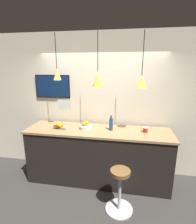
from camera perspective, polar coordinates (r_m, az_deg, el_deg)
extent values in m
plane|color=#33302D|center=(3.31, -2.39, -28.02)|extent=(14.00, 14.00, 0.00)
cube|color=beige|center=(3.67, 1.29, 2.28)|extent=(8.00, 0.06, 2.90)
cube|color=black|center=(3.56, 0.00, -14.24)|extent=(2.71, 0.69, 1.03)
cube|color=#99754C|center=(3.33, 0.00, -6.16)|extent=(2.75, 0.73, 0.04)
cylinder|color=#B7B7BC|center=(3.25, 6.87, -28.87)|extent=(0.44, 0.44, 0.02)
cylinder|color=#B7B7BC|center=(3.03, 7.08, -24.38)|extent=(0.05, 0.05, 0.64)
cylinder|color=brown|center=(2.82, 7.31, -18.88)|extent=(0.31, 0.31, 0.06)
cylinder|color=beige|center=(3.39, -4.02, -4.91)|extent=(0.24, 0.24, 0.06)
sphere|color=orange|center=(3.39, -3.76, -3.57)|extent=(0.09, 0.09, 0.09)
sphere|color=orange|center=(3.40, -4.00, -3.58)|extent=(0.08, 0.08, 0.08)
sphere|color=orange|center=(3.37, -4.37, -3.88)|extent=(0.07, 0.07, 0.07)
sphere|color=orange|center=(3.35, -4.63, -3.95)|extent=(0.08, 0.08, 0.08)
sphere|color=orange|center=(3.54, -12.23, -4.14)|extent=(0.08, 0.08, 0.08)
sphere|color=orange|center=(3.53, -12.20, -4.26)|extent=(0.08, 0.08, 0.08)
sphere|color=orange|center=(3.52, -13.83, -4.49)|extent=(0.07, 0.07, 0.07)
sphere|color=orange|center=(3.55, -12.71, -4.16)|extent=(0.08, 0.08, 0.08)
sphere|color=orange|center=(3.49, -12.97, -4.47)|extent=(0.09, 0.09, 0.09)
sphere|color=orange|center=(3.63, -12.41, -3.75)|extent=(0.08, 0.08, 0.08)
sphere|color=orange|center=(3.59, -12.81, -3.99)|extent=(0.08, 0.08, 0.08)
sphere|color=orange|center=(3.51, -12.44, -4.45)|extent=(0.07, 0.07, 0.07)
sphere|color=orange|center=(3.54, -12.05, -4.26)|extent=(0.07, 0.07, 0.07)
sphere|color=orange|center=(3.48, -13.77, -4.67)|extent=(0.08, 0.08, 0.08)
sphere|color=orange|center=(3.55, -13.04, -4.18)|extent=(0.08, 0.08, 0.08)
sphere|color=orange|center=(3.60, -11.92, -3.92)|extent=(0.07, 0.07, 0.07)
cylinder|color=navy|center=(3.28, 4.30, -4.02)|extent=(0.07, 0.07, 0.23)
cylinder|color=navy|center=(3.24, 4.35, -1.59)|extent=(0.03, 0.03, 0.06)
cylinder|color=red|center=(3.31, 15.20, -5.71)|extent=(0.09, 0.09, 0.08)
cylinder|color=white|center=(3.29, 15.25, -4.95)|extent=(0.09, 0.09, 0.01)
cylinder|color=black|center=(3.31, -13.63, 18.79)|extent=(0.01, 0.01, 0.60)
cone|color=yellow|center=(3.30, -13.20, 11.85)|extent=(0.14, 0.14, 0.20)
sphere|color=#F9EFCC|center=(3.31, -13.11, 10.48)|extent=(0.04, 0.04, 0.04)
cylinder|color=black|center=(3.09, -0.08, 19.06)|extent=(0.01, 0.01, 0.65)
cone|color=yellow|center=(3.10, -0.07, 10.60)|extent=(0.19, 0.19, 0.26)
sphere|color=#F9EFCC|center=(3.11, -0.07, 8.54)|extent=(0.04, 0.04, 0.04)
cylinder|color=black|center=(3.05, 14.57, 18.07)|extent=(0.01, 0.01, 0.71)
cone|color=yellow|center=(3.06, 14.01, 9.57)|extent=(0.19, 0.19, 0.19)
sphere|color=#F9EFCC|center=(3.06, 13.92, 8.13)|extent=(0.04, 0.04, 0.04)
cube|color=black|center=(3.85, -14.56, 8.13)|extent=(0.75, 0.04, 0.48)
cube|color=#0F2347|center=(3.84, -14.67, 8.09)|extent=(0.72, 0.01, 0.45)
cube|color=silver|center=(3.05, -10.87, 2.40)|extent=(0.24, 0.01, 0.17)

